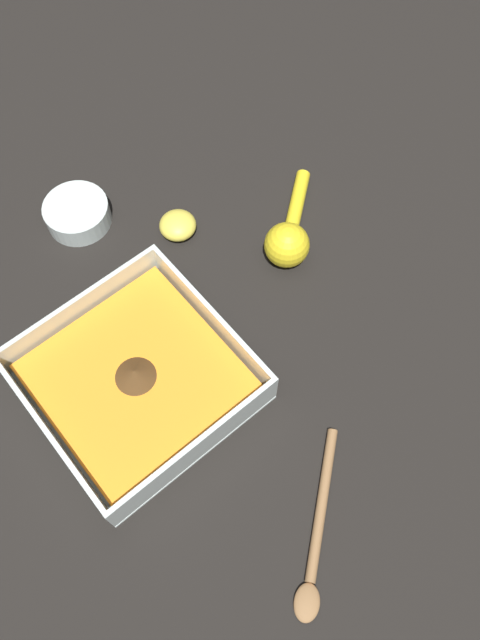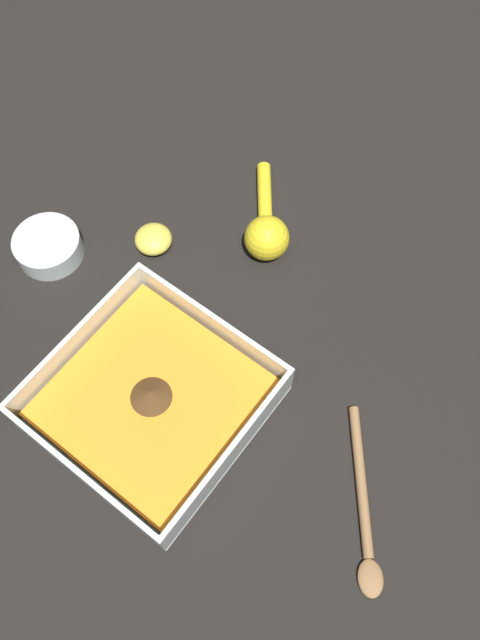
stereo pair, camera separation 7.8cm
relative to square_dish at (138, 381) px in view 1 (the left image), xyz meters
The scene contains 6 objects.
ground_plane 0.06m from the square_dish, 110.78° to the right, with size 4.00×4.00×0.00m, color black.
square_dish is the anchor object (origin of this frame).
spice_bowl 0.27m from the square_dish, 17.60° to the right, with size 0.09×0.09×0.03m.
lemon_squeezer 0.28m from the square_dish, 83.19° to the right, with size 0.12×0.15×0.06m.
lemon_half 0.24m from the square_dish, 49.24° to the right, with size 0.05×0.05×0.03m.
wooden_spoon 0.27m from the square_dish, 169.57° to the right, with size 0.15×0.18×0.01m.
Camera 1 is at (-0.27, 0.13, 0.73)m, focal length 35.00 mm.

